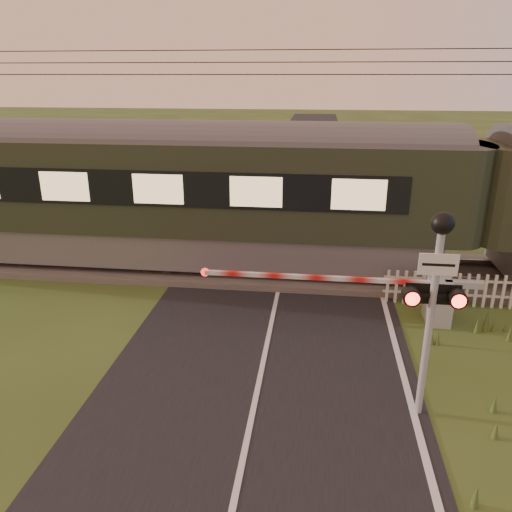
# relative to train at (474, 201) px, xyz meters

# --- Properties ---
(ground) EXTENTS (160.00, 160.00, 0.00)m
(ground) POSITION_rel_train_xyz_m (-5.18, -6.50, -2.28)
(ground) COLOR #32461A
(ground) RESTS_ON ground
(road) EXTENTS (6.00, 140.00, 0.03)m
(road) POSITION_rel_train_xyz_m (-5.16, -6.73, -2.26)
(road) COLOR black
(road) RESTS_ON ground
(track_bed) EXTENTS (140.00, 3.40, 0.39)m
(track_bed) POSITION_rel_train_xyz_m (-5.18, 0.00, -2.21)
(track_bed) COLOR #47423D
(track_bed) RESTS_ON ground
(overhead_wires) EXTENTS (120.00, 0.62, 0.62)m
(overhead_wires) POSITION_rel_train_xyz_m (-5.18, 0.00, 3.45)
(overhead_wires) COLOR black
(overhead_wires) RESTS_ON ground
(train) EXTENTS (42.76, 2.95, 3.98)m
(train) POSITION_rel_train_xyz_m (0.00, 0.00, 0.00)
(train) COLOR slate
(train) RESTS_ON ground
(boom_gate) EXTENTS (6.60, 0.80, 1.07)m
(boom_gate) POSITION_rel_train_xyz_m (-1.64, -2.81, -1.69)
(boom_gate) COLOR gray
(boom_gate) RESTS_ON ground
(crossing_signal) EXTENTS (0.91, 0.36, 3.58)m
(crossing_signal) POSITION_rel_train_xyz_m (-2.35, -6.39, 0.19)
(crossing_signal) COLOR gray
(crossing_signal) RESTS_ON ground
(picket_fence) EXTENTS (3.66, 0.07, 0.88)m
(picket_fence) POSITION_rel_train_xyz_m (-0.64, -1.89, -1.83)
(picket_fence) COLOR silver
(picket_fence) RESTS_ON ground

